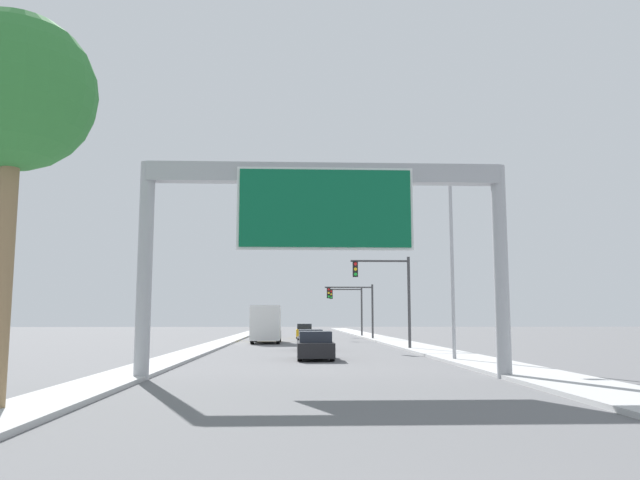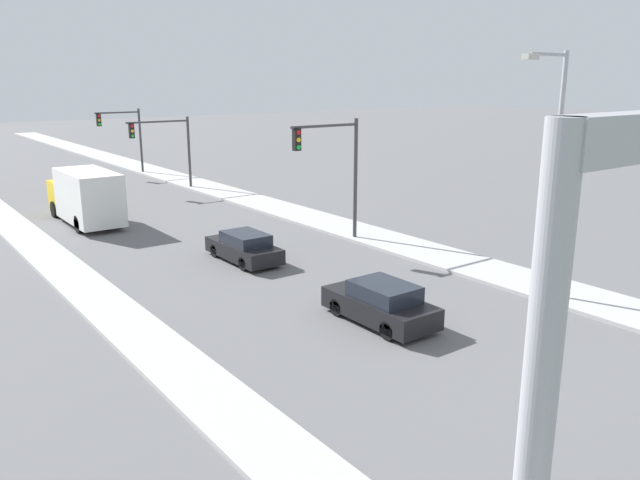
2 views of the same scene
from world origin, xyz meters
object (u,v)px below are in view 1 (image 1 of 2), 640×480
car_far_center (315,346)px  traffic_light_near_intersection (391,287)px  car_near_left (310,340)px  traffic_light_mid_block (356,302)px  car_far_right (304,331)px  traffic_light_far_intersection (351,303)px  street_lamp_right (446,253)px  sign_gantry (325,214)px  truck_box_primary (266,324)px  palm_tree_foreground (15,95)px

car_far_center → traffic_light_near_intersection: traffic_light_near_intersection is taller
car_near_left → traffic_light_mid_block: 20.93m
car_far_center → car_far_right: (0.00, 34.36, 0.03)m
traffic_light_far_intersection → street_lamp_right: size_ratio=0.62×
sign_gantry → truck_box_primary: (-3.50, 32.36, -4.30)m
palm_tree_foreground → street_lamp_right: (14.40, 16.38, -2.06)m
truck_box_primary → traffic_light_far_intersection: 20.01m
palm_tree_foreground → traffic_light_mid_block: bearing=74.9°
traffic_light_near_intersection → car_near_left: bearing=-179.3°
car_far_right → sign_gantry: bearing=-90.0°
car_far_right → truck_box_primary: (-3.50, -12.57, 0.90)m
traffic_light_mid_block → palm_tree_foreground: bearing=-105.1°
sign_gantry → car_far_right: sign_gantry is taller
sign_gantry → traffic_light_far_intersection: 50.44m
car_far_center → traffic_light_far_intersection: size_ratio=0.75×
car_far_right → street_lamp_right: size_ratio=0.49×
sign_gantry → traffic_light_far_intersection: size_ratio=2.33×
car_far_right → street_lamp_right: bearing=-79.7°
traffic_light_near_intersection → traffic_light_far_intersection: 30.00m
car_near_left → palm_tree_foreground: 29.60m
truck_box_primary → traffic_light_near_intersection: 15.42m
sign_gantry → traffic_light_mid_block: bearing=82.8°
sign_gantry → street_lamp_right: street_lamp_right is taller
car_far_center → traffic_light_mid_block: size_ratio=0.79×
car_near_left → traffic_light_near_intersection: traffic_light_near_intersection is taller
truck_box_primary → street_lamp_right: size_ratio=0.83×
traffic_light_mid_block → palm_tree_foreground: (-12.91, -47.79, 3.67)m
traffic_light_mid_block → traffic_light_far_intersection: bearing=87.8°
truck_box_primary → car_far_center: bearing=-80.9°
sign_gantry → traffic_light_far_intersection: (5.46, 50.10, -2.05)m
car_far_center → car_near_left: bearing=90.0°
sign_gantry → street_lamp_right: 10.90m
car_near_left → truck_box_primary: size_ratio=0.58×
traffic_light_mid_block → street_lamp_right: street_lamp_right is taller
car_near_left → traffic_light_far_intersection: bearing=79.7°
traffic_light_near_intersection → traffic_light_far_intersection: traffic_light_near_intersection is taller
traffic_light_near_intersection → traffic_light_mid_block: 20.01m
truck_box_primary → traffic_light_far_intersection: traffic_light_far_intersection is taller
traffic_light_near_intersection → palm_tree_foreground: 30.98m
car_near_left → traffic_light_mid_block: bearing=75.8°
sign_gantry → car_near_left: 20.72m
truck_box_primary → traffic_light_mid_block: (8.59, 7.74, 2.16)m
car_near_left → traffic_light_near_intersection: size_ratio=0.70×
truck_box_primary → palm_tree_foreground: palm_tree_foreground is taller
sign_gantry → car_far_center: size_ratio=3.10×
traffic_light_mid_block → palm_tree_foreground: 49.64m
car_far_right → street_lamp_right: (6.57, -36.24, 4.67)m
car_near_left → traffic_light_far_intersection: traffic_light_far_intersection is taller
palm_tree_foreground → car_far_center: bearing=66.8°
car_near_left → street_lamp_right: (6.57, -11.35, 4.73)m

